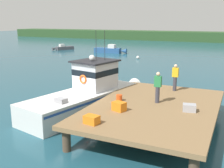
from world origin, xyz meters
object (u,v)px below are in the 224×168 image
object	(u,v)px
moored_boat_near_channel	(110,50)
crate_stack_mid_dock	(92,120)
crate_single_by_cleat	(119,106)
moored_boat_outer_mooring	(63,48)
deckhand_further_back	(158,87)
mooring_buoy_channel_marker	(138,57)
bait_bucket	(119,98)
mooring_buoy_spare_mooring	(87,69)
crate_single_far	(189,108)
deckhand_by_the_boat	(175,77)
mooring_buoy_inshore	(114,64)
main_fishing_boat	(89,94)

from	to	relation	value
moored_boat_near_channel	crate_stack_mid_dock	bearing A→B (deg)	-65.64
crate_single_by_cleat	moored_boat_outer_mooring	world-z (taller)	crate_single_by_cleat
deckhand_further_back	mooring_buoy_channel_marker	size ratio (longest dim) A/B	3.63
bait_bucket	mooring_buoy_spare_mooring	xyz separation A→B (m)	(-9.21, 12.44, -1.12)
crate_single_far	deckhand_further_back	size ratio (longest dim) A/B	0.37
mooring_buoy_channel_marker	mooring_buoy_spare_mooring	bearing A→B (deg)	-98.83
moored_boat_near_channel	deckhand_by_the_boat	bearing A→B (deg)	-56.90
crate_stack_mid_dock	mooring_buoy_spare_mooring	xyz separation A→B (m)	(-9.48, 15.91, -1.13)
crate_stack_mid_dock	deckhand_further_back	xyz separation A→B (m)	(1.65, 4.03, 0.68)
crate_single_far	mooring_buoy_spare_mooring	distance (m)	18.06
moored_boat_near_channel	moored_boat_outer_mooring	bearing A→B (deg)	176.46
moored_boat_near_channel	deckhand_further_back	bearing A→B (deg)	-60.06
deckhand_by_the_boat	moored_boat_near_channel	bearing A→B (deg)	123.10
moored_boat_outer_mooring	mooring_buoy_inshore	world-z (taller)	moored_boat_outer_mooring
crate_single_far	bait_bucket	size ratio (longest dim) A/B	1.76
moored_boat_outer_mooring	mooring_buoy_channel_marker	xyz separation A→B (m)	(16.71, -5.67, -0.14)
crate_single_far	bait_bucket	xyz separation A→B (m)	(-3.68, 0.16, -0.01)
moored_boat_outer_mooring	mooring_buoy_spare_mooring	bearing A→B (deg)	-48.50
crate_stack_mid_dock	mooring_buoy_spare_mooring	bearing A→B (deg)	120.79
moored_boat_near_channel	mooring_buoy_inshore	distance (m)	13.10
crate_single_by_cleat	mooring_buoy_channel_marker	world-z (taller)	crate_single_by_cleat
main_fishing_boat	deckhand_further_back	distance (m)	4.63
deckhand_further_back	moored_boat_outer_mooring	distance (m)	38.90
crate_single_far	deckhand_further_back	bearing A→B (deg)	157.97
moored_boat_outer_mooring	mooring_buoy_inshore	size ratio (longest dim) A/B	12.59
mooring_buoy_inshore	moored_boat_outer_mooring	bearing A→B (deg)	142.65
bait_bucket	deckhand_further_back	xyz separation A→B (m)	(1.93, 0.55, 0.69)
bait_bucket	mooring_buoy_channel_marker	world-z (taller)	bait_bucket
moored_boat_near_channel	mooring_buoy_inshore	bearing A→B (deg)	-62.16
crate_stack_mid_dock	mooring_buoy_inshore	distance (m)	22.34
crate_stack_mid_dock	moored_boat_near_channel	size ratio (longest dim) A/B	0.11
crate_single_by_cleat	mooring_buoy_inshore	xyz separation A→B (m)	(-8.84, 18.63, -1.25)
bait_bucket	deckhand_by_the_boat	world-z (taller)	deckhand_by_the_boat
bait_bucket	moored_boat_near_channel	world-z (taller)	bait_bucket
main_fishing_boat	mooring_buoy_spare_mooring	world-z (taller)	main_fishing_boat
moored_boat_near_channel	mooring_buoy_channel_marker	world-z (taller)	moored_boat_near_channel
moored_boat_outer_mooring	deckhand_further_back	bearing A→B (deg)	-47.82
deckhand_further_back	crate_single_far	bearing A→B (deg)	-22.03
bait_bucket	deckhand_by_the_boat	bearing A→B (deg)	57.34
moored_boat_near_channel	mooring_buoy_inshore	size ratio (longest dim) A/B	17.42
crate_single_far	moored_boat_outer_mooring	xyz separation A→B (m)	(-27.85, 29.51, -1.01)
main_fishing_boat	mooring_buoy_inshore	size ratio (longest dim) A/B	30.73
main_fishing_boat	moored_boat_near_channel	size ratio (longest dim) A/B	1.76
deckhand_further_back	moored_boat_near_channel	world-z (taller)	deckhand_further_back
crate_single_far	moored_boat_near_channel	xyz separation A→B (m)	(-17.99, 28.90, -0.89)
deckhand_by_the_boat	deckhand_further_back	xyz separation A→B (m)	(-0.27, -2.87, 0.00)
crate_stack_mid_dock	mooring_buoy_channel_marker	world-z (taller)	crate_stack_mid_dock
crate_stack_mid_dock	moored_boat_outer_mooring	bearing A→B (deg)	126.67
crate_stack_mid_dock	mooring_buoy_inshore	world-z (taller)	crate_stack_mid_dock
deckhand_by_the_boat	crate_stack_mid_dock	bearing A→B (deg)	-105.56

